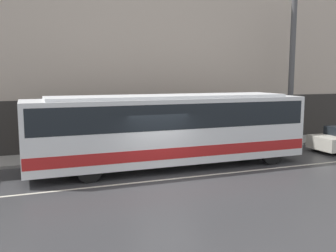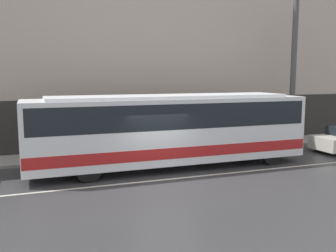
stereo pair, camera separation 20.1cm
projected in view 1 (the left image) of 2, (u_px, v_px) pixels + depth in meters
ground_plane at (164, 180)px, 14.53m from camera, size 60.00×60.00×0.00m
sidewalk at (129, 153)px, 19.33m from camera, size 60.00×2.39×0.13m
building_facade at (121, 30)px, 19.72m from camera, size 60.00×0.35×13.28m
lane_stripe at (164, 180)px, 14.53m from camera, size 54.00×0.14×0.01m
transit_bus at (170, 127)px, 16.30m from camera, size 12.24×2.57×3.19m
utility_pole_near at (291, 73)px, 21.57m from camera, size 0.32×0.32×8.12m
pedestrian_waiting at (81, 138)px, 18.38m from camera, size 0.36×0.36×1.79m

